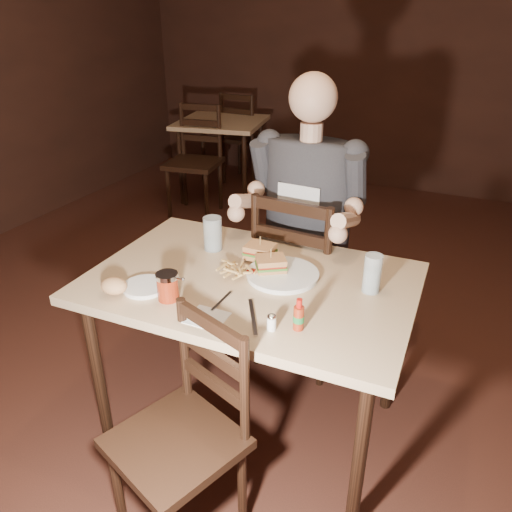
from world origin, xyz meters
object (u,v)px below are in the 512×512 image
at_px(hot_sauce, 299,314).
at_px(bg_chair_far, 246,138).
at_px(syrup_dispenser, 168,286).
at_px(glass_right, 372,274).
at_px(diner, 305,186).
at_px(glass_left, 213,234).
at_px(chair_far, 305,278).
at_px(dinner_plate, 282,275).
at_px(side_plate, 145,287).
at_px(bg_table, 221,130).
at_px(chair_near, 175,443).
at_px(bg_chair_near, 194,163).
at_px(main_table, 251,294).

bearing_deg(hot_sauce, bg_chair_far, 118.15).
bearing_deg(syrup_dispenser, glass_right, 27.79).
relative_size(bg_chair_far, hot_sauce, 8.07).
relative_size(diner, syrup_dispenser, 9.16).
bearing_deg(glass_left, chair_far, 51.19).
bearing_deg(dinner_plate, diner, 99.01).
bearing_deg(side_plate, dinner_plate, 34.37).
xyz_separation_m(chair_far, glass_right, (0.42, -0.47, 0.35)).
bearing_deg(diner, bg_table, 130.13).
bearing_deg(chair_far, chair_near, 91.06).
bearing_deg(side_plate, glass_left, 80.71).
bearing_deg(chair_near, dinner_plate, 100.23).
xyz_separation_m(diner, dinner_plate, (0.07, -0.46, -0.23)).
height_order(chair_near, bg_chair_near, bg_chair_near).
relative_size(chair_near, syrup_dispenser, 7.81).
xyz_separation_m(bg_table, chair_near, (1.58, -3.32, -0.25)).
xyz_separation_m(bg_chair_near, hot_sauce, (1.89, -2.43, 0.34)).
bearing_deg(main_table, bg_chair_near, 126.16).
relative_size(chair_near, glass_right, 5.50).
height_order(chair_near, hot_sauce, hot_sauce).
xyz_separation_m(main_table, syrup_dispenser, (-0.22, -0.27, 0.13)).
distance_m(diner, syrup_dispenser, 0.85).
bearing_deg(syrup_dispenser, chair_far, 71.91).
xyz_separation_m(main_table, glass_right, (0.47, 0.10, 0.15)).
relative_size(chair_far, syrup_dispenser, 9.01).
relative_size(bg_table, dinner_plate, 3.20).
relative_size(bg_chair_far, bg_chair_near, 0.99).
bearing_deg(bg_chair_near, glass_left, -65.12).
bearing_deg(glass_right, hot_sauce, -115.19).
distance_m(glass_left, syrup_dispenser, 0.46).
bearing_deg(bg_table, diner, -53.52).
bearing_deg(glass_left, dinner_plate, -16.72).
height_order(main_table, side_plate, side_plate).
distance_m(glass_right, hot_sauce, 0.39).
height_order(syrup_dispenser, side_plate, syrup_dispenser).
distance_m(glass_right, side_plate, 0.88).
bearing_deg(syrup_dispenser, chair_near, -58.33).
distance_m(main_table, side_plate, 0.43).
bearing_deg(diner, side_plate, -112.81).
height_order(chair_far, glass_right, chair_far).
bearing_deg(bg_chair_near, dinner_plate, -59.67).
relative_size(chair_far, glass_right, 6.34).
distance_m(chair_far, syrup_dispenser, 0.94).
distance_m(main_table, chair_far, 0.61).
bearing_deg(glass_right, chair_near, -124.27).
bearing_deg(side_plate, glass_right, 23.43).
distance_m(main_table, bg_chair_near, 2.71).
distance_m(bg_chair_far, glass_right, 3.80).
xyz_separation_m(bg_table, syrup_dispenser, (1.38, -3.00, 0.14)).
height_order(bg_chair_near, glass_left, bg_chair_near).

